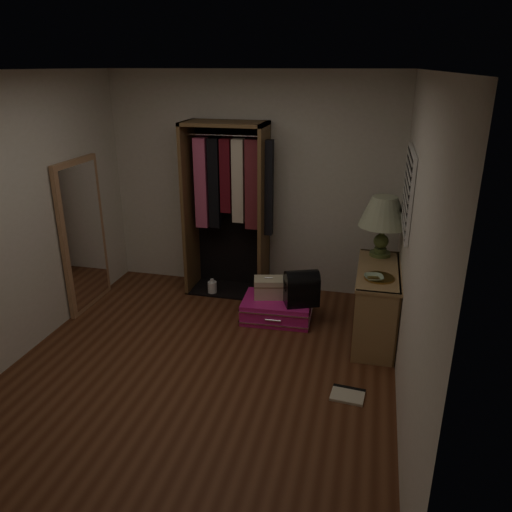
% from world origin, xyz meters
% --- Properties ---
extents(ground, '(4.00, 4.00, 0.00)m').
position_xyz_m(ground, '(0.00, 0.00, 0.00)').
color(ground, '#512A17').
rests_on(ground, ground).
extents(room_walls, '(3.52, 4.02, 2.60)m').
position_xyz_m(room_walls, '(0.08, 0.04, 1.50)').
color(room_walls, beige).
rests_on(room_walls, ground).
extents(console_bookshelf, '(0.42, 1.12, 0.75)m').
position_xyz_m(console_bookshelf, '(1.54, 1.04, 0.39)').
color(console_bookshelf, '#9A764A').
rests_on(console_bookshelf, ground).
extents(open_wardrobe, '(1.04, 0.50, 2.05)m').
position_xyz_m(open_wardrobe, '(-0.22, 1.77, 1.20)').
color(open_wardrobe, brown).
rests_on(open_wardrobe, ground).
extents(floor_mirror, '(0.06, 0.80, 1.70)m').
position_xyz_m(floor_mirror, '(-1.70, 1.00, 0.85)').
color(floor_mirror, '#AA7952').
rests_on(floor_mirror, ground).
extents(pink_suitcase, '(0.79, 0.59, 0.23)m').
position_xyz_m(pink_suitcase, '(0.49, 1.15, 0.12)').
color(pink_suitcase, '#D61A81').
rests_on(pink_suitcase, ground).
extents(train_case, '(0.36, 0.29, 0.23)m').
position_xyz_m(train_case, '(0.38, 1.20, 0.34)').
color(train_case, beige).
rests_on(train_case, pink_suitcase).
extents(black_bag, '(0.41, 0.35, 0.38)m').
position_xyz_m(black_bag, '(0.76, 1.11, 0.43)').
color(black_bag, black).
rests_on(black_bag, pink_suitcase).
extents(table_lamp, '(0.51, 0.51, 0.64)m').
position_xyz_m(table_lamp, '(1.54, 1.40, 1.22)').
color(table_lamp, '#47592B').
rests_on(table_lamp, console_bookshelf).
extents(brass_tray, '(0.31, 0.31, 0.02)m').
position_xyz_m(brass_tray, '(1.54, 0.77, 0.76)').
color(brass_tray, '#A37E3E').
rests_on(brass_tray, console_bookshelf).
extents(ceramic_bowl, '(0.21, 0.21, 0.04)m').
position_xyz_m(ceramic_bowl, '(1.49, 0.72, 0.77)').
color(ceramic_bowl, '#9AB698').
rests_on(ceramic_bowl, console_bookshelf).
extents(white_jug, '(0.13, 0.13, 0.20)m').
position_xyz_m(white_jug, '(-0.41, 1.59, 0.08)').
color(white_jug, white).
rests_on(white_jug, ground).
extents(floor_book, '(0.30, 0.25, 0.03)m').
position_xyz_m(floor_book, '(1.35, -0.07, 0.01)').
color(floor_book, beige).
rests_on(floor_book, ground).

